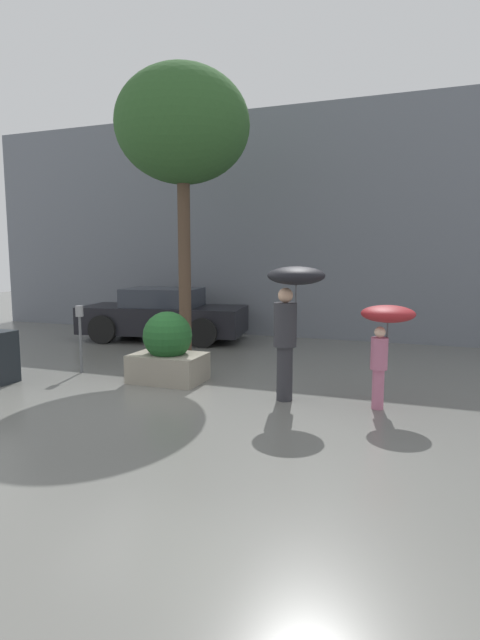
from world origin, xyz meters
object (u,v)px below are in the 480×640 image
(parking_meter, at_px, (80,325))
(parked_car_near, at_px, (163,316))
(street_tree, at_px, (183,128))
(planter_box, at_px, (168,350))
(person_adult, at_px, (291,302))
(person_child, at_px, (386,327))

(parking_meter, bearing_deg, parked_car_near, 95.32)
(street_tree, xyz_separation_m, parking_meter, (-1.18, -1.98, -3.86))
(planter_box, height_order, person_adult, person_adult)
(person_adult, relative_size, person_child, 1.36)
(person_adult, distance_m, person_child, 1.38)
(planter_box, distance_m, person_adult, 2.51)
(person_adult, relative_size, parked_car_near, 0.46)
(street_tree, bearing_deg, parked_car_near, 130.21)
(person_adult, bearing_deg, planter_box, 166.83)
(parking_meter, bearing_deg, person_child, -3.55)
(planter_box, xyz_separation_m, parked_car_near, (-2.19, 3.81, 0.09))
(parked_car_near, height_order, parking_meter, parked_car_near)
(person_adult, xyz_separation_m, parking_meter, (-4.12, 0.41, -0.58))
(parked_car_near, distance_m, street_tree, 4.77)
(planter_box, bearing_deg, person_child, -5.09)
(planter_box, distance_m, street_tree, 4.71)
(person_child, xyz_separation_m, parking_meter, (-5.47, 0.34, -0.28))
(person_child, bearing_deg, planter_box, 147.34)
(parked_car_near, relative_size, street_tree, 0.73)
(street_tree, bearing_deg, person_adult, -39.09)
(person_adult, xyz_separation_m, person_child, (1.34, 0.07, -0.31))
(person_child, bearing_deg, parking_meter, 148.88)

